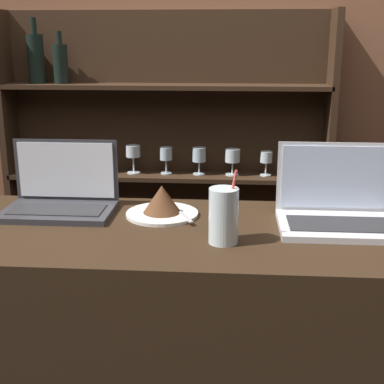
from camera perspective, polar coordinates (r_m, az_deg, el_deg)
The scene contains 6 objects.
back_wall at distance 2.57m, azimuth 0.37°, elevation 11.68°, with size 7.00×0.06×2.70m.
back_shelf at distance 2.59m, azimuth -2.95°, elevation 1.00°, with size 1.52×0.18×1.67m.
laptop_near at distance 1.69m, azimuth -13.78°, elevation -0.45°, with size 0.33×0.21×0.21m.
laptop_far at distance 1.58m, azimuth 15.22°, elevation -1.74°, with size 0.33×0.24×0.22m.
cake_plate at distance 1.60m, azimuth -3.21°, elevation -1.25°, with size 0.22×0.22×0.09m.
water_glass at distance 1.38m, azimuth 3.39°, elevation -2.54°, with size 0.08×0.08×0.20m.
Camera 1 is at (0.18, -1.12, 1.54)m, focal length 50.00 mm.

